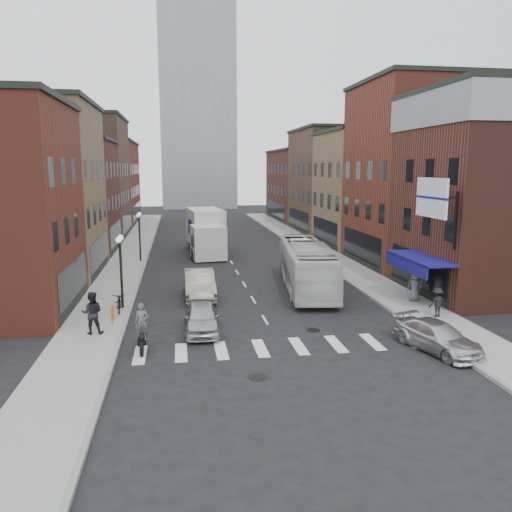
% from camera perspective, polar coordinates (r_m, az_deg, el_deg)
% --- Properties ---
extents(ground, '(160.00, 160.00, 0.00)m').
position_cam_1_polar(ground, '(24.87, 1.43, -7.98)').
color(ground, black).
rests_on(ground, ground).
extents(sidewalk_left, '(3.00, 74.00, 0.15)m').
position_cam_1_polar(sidewalk_left, '(46.09, -14.06, 0.23)').
color(sidewalk_left, gray).
rests_on(sidewalk_left, ground).
extents(sidewalk_right, '(3.00, 74.00, 0.15)m').
position_cam_1_polar(sidewalk_right, '(47.64, 6.75, 0.78)').
color(sidewalk_right, gray).
rests_on(sidewalk_right, ground).
extents(curb_left, '(0.20, 74.00, 0.16)m').
position_cam_1_polar(curb_left, '(45.99, -12.20, 0.19)').
color(curb_left, gray).
rests_on(curb_left, ground).
extents(curb_right, '(0.20, 74.00, 0.16)m').
position_cam_1_polar(curb_right, '(47.28, 4.99, 0.64)').
color(curb_right, gray).
rests_on(curb_right, ground).
extents(crosswalk_stripes, '(12.00, 2.20, 0.01)m').
position_cam_1_polar(crosswalk_stripes, '(22.09, 2.85, -10.36)').
color(crosswalk_stripes, silver).
rests_on(crosswalk_stripes, ground).
extents(bldg_left_mid_a, '(10.30, 10.20, 12.30)m').
position_cam_1_polar(bldg_left_mid_a, '(38.80, -25.15, 6.83)').
color(bldg_left_mid_a, '#8F764F').
rests_on(bldg_left_mid_a, ground).
extents(bldg_left_mid_b, '(10.30, 10.20, 10.30)m').
position_cam_1_polar(bldg_left_mid_b, '(48.53, -21.81, 6.33)').
color(bldg_left_mid_b, '#4D241B').
rests_on(bldg_left_mid_b, ground).
extents(bldg_left_far_a, '(10.30, 12.20, 13.30)m').
position_cam_1_polar(bldg_left_far_a, '(59.25, -19.57, 8.47)').
color(bldg_left_far_a, brown).
rests_on(bldg_left_far_a, ground).
extents(bldg_left_far_b, '(10.30, 16.20, 11.30)m').
position_cam_1_polar(bldg_left_far_b, '(73.08, -17.53, 7.99)').
color(bldg_left_far_b, maroon).
rests_on(bldg_left_far_b, ground).
extents(bldg_right_corner, '(10.30, 9.20, 12.30)m').
position_cam_1_polar(bldg_right_corner, '(33.83, 25.98, 6.43)').
color(bldg_right_corner, '#4D241B').
rests_on(bldg_right_corner, ground).
extents(bldg_right_mid_a, '(10.30, 10.20, 14.30)m').
position_cam_1_polar(bldg_right_mid_a, '(41.95, 18.64, 8.79)').
color(bldg_right_mid_a, maroon).
rests_on(bldg_right_mid_a, ground).
extents(bldg_right_mid_b, '(10.30, 10.20, 11.30)m').
position_cam_1_polar(bldg_right_mid_b, '(51.08, 13.36, 7.49)').
color(bldg_right_mid_b, '#8F764F').
rests_on(bldg_right_mid_b, ground).
extents(bldg_right_far_a, '(10.30, 12.20, 12.30)m').
position_cam_1_polar(bldg_right_far_a, '(61.38, 9.48, 8.48)').
color(bldg_right_far_a, brown).
rests_on(bldg_right_far_a, ground).
extents(bldg_right_far_b, '(10.30, 16.20, 10.30)m').
position_cam_1_polar(bldg_right_far_b, '(74.83, 6.06, 8.05)').
color(bldg_right_far_b, '#4D241B').
rests_on(bldg_right_far_b, ground).
extents(awning_blue, '(1.80, 5.00, 0.78)m').
position_cam_1_polar(awning_blue, '(29.39, 17.92, -0.38)').
color(awning_blue, navy).
rests_on(awning_blue, ground).
extents(billboard_sign, '(1.52, 3.00, 3.70)m').
position_cam_1_polar(billboard_sign, '(27.06, 19.58, 6.16)').
color(billboard_sign, black).
rests_on(billboard_sign, ground).
extents(distant_tower, '(14.00, 14.00, 50.00)m').
position_cam_1_polar(distant_tower, '(102.82, -6.82, 19.67)').
color(distant_tower, '#9399A0').
rests_on(distant_tower, ground).
extents(streetlamp_near, '(0.32, 1.22, 4.11)m').
position_cam_1_polar(streetlamp_near, '(27.85, -15.23, -0.20)').
color(streetlamp_near, black).
rests_on(streetlamp_near, ground).
extents(streetlamp_far, '(0.32, 1.22, 4.11)m').
position_cam_1_polar(streetlamp_far, '(41.66, -13.19, 3.19)').
color(streetlamp_far, black).
rests_on(streetlamp_far, ground).
extents(bike_rack, '(0.08, 0.68, 0.80)m').
position_cam_1_polar(bike_rack, '(25.80, -16.07, -6.44)').
color(bike_rack, '#D8590C').
rests_on(bike_rack, sidewalk_left).
extents(box_truck, '(3.40, 9.36, 3.97)m').
position_cam_1_polar(box_truck, '(45.10, -5.72, 2.69)').
color(box_truck, silver).
rests_on(box_truck, ground).
extents(motorcycle_rider, '(0.60, 2.04, 2.08)m').
position_cam_1_polar(motorcycle_rider, '(21.90, -12.89, -8.09)').
color(motorcycle_rider, black).
rests_on(motorcycle_rider, ground).
extents(transit_bus, '(3.95, 11.20, 3.05)m').
position_cam_1_polar(transit_bus, '(31.93, 5.79, -1.15)').
color(transit_bus, silver).
rests_on(transit_bus, ground).
extents(sedan_left_near, '(1.69, 4.03, 1.36)m').
position_cam_1_polar(sedan_left_near, '(23.96, -6.23, -7.04)').
color(sedan_left_near, '#AEAFB3').
rests_on(sedan_left_near, ground).
extents(sedan_left_far, '(1.76, 5.00, 1.65)m').
position_cam_1_polar(sedan_left_far, '(30.08, -6.46, -3.23)').
color(sedan_left_far, '#A89F88').
rests_on(sedan_left_far, ground).
extents(curb_car, '(2.83, 4.55, 1.23)m').
position_cam_1_polar(curb_car, '(22.81, 20.03, -8.67)').
color(curb_car, silver).
rests_on(curb_car, ground).
extents(parked_bicycle, '(0.85, 1.99, 1.01)m').
position_cam_1_polar(parked_bicycle, '(27.75, -15.36, -5.02)').
color(parked_bicycle, black).
rests_on(parked_bicycle, sidewalk_left).
extents(ped_left_solo, '(0.97, 0.56, 1.98)m').
position_cam_1_polar(ped_left_solo, '(24.21, -18.23, -6.19)').
color(ped_left_solo, black).
rests_on(ped_left_solo, sidewalk_left).
extents(ped_right_a, '(1.06, 0.67, 1.52)m').
position_cam_1_polar(ped_right_a, '(27.24, 20.00, -5.00)').
color(ped_right_a, black).
rests_on(ped_right_a, sidewalk_right).
extents(ped_right_b, '(1.14, 0.96, 1.75)m').
position_cam_1_polar(ped_right_b, '(30.84, 17.91, -2.95)').
color(ped_right_b, '#97664D').
rests_on(ped_right_b, sidewalk_right).
extents(ped_right_c, '(0.91, 0.69, 1.68)m').
position_cam_1_polar(ped_right_c, '(30.00, 17.65, -3.35)').
color(ped_right_c, '#505357').
rests_on(ped_right_c, sidewalk_right).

